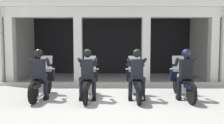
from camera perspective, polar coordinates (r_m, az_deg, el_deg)
name	(u,v)px	position (r m, az deg, el deg)	size (l,w,h in m)	color
ground_plane	(112,82)	(10.01, -0.01, -5.45)	(80.00, 80.00, 0.00)	#999993
station_building	(112,36)	(11.85, -0.06, 6.84)	(10.24, 4.33, 3.56)	black
kerb_strip	(112,84)	(9.27, -0.06, -5.84)	(9.74, 0.24, 0.12)	#B7B5AD
motorcycle_far_left	(42,82)	(7.34, -18.09, -5.16)	(0.62, 2.04, 1.35)	black
police_officer_far_left	(39,70)	(7.02, -18.89, -1.98)	(0.63, 0.61, 1.58)	black
motorcycle_center_left	(89,83)	(6.94, -6.28, -5.50)	(0.62, 2.04, 1.35)	black
police_officer_center_left	(87,70)	(6.60, -6.59, -2.15)	(0.63, 0.61, 1.58)	black
motorcycle_center_right	(136,83)	(6.94, 6.30, -5.49)	(0.62, 2.04, 1.35)	black
police_officer_center_right	(137,70)	(6.61, 6.59, -2.15)	(0.63, 0.61, 1.58)	black
motorcycle_far_right	(182,82)	(7.31, 18.19, -5.19)	(0.62, 2.04, 1.35)	black
police_officer_far_right	(185,70)	(6.98, 18.98, -2.00)	(0.63, 0.61, 1.58)	black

